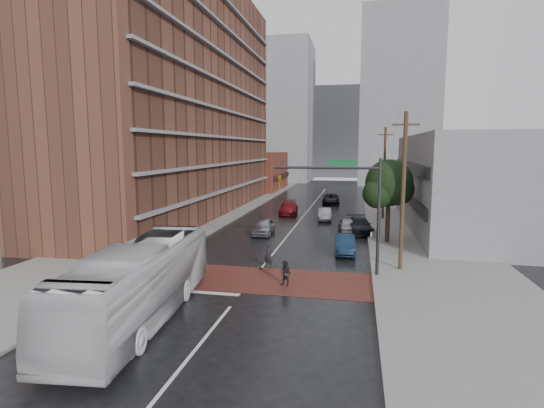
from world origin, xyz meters
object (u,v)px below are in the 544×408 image
at_px(pedestrian_b, 286,274).
at_px(car_travel_b, 324,214).
at_px(car_travel_a, 264,226).
at_px(suv_travel, 331,199).
at_px(car_parked_near, 345,244).
at_px(pedestrian_a, 269,255).
at_px(transit_bus, 140,282).
at_px(car_parked_mid, 360,225).
at_px(car_parked_far, 347,225).
at_px(car_travel_c, 288,208).

bearing_deg(pedestrian_b, car_travel_b, 110.34).
bearing_deg(car_travel_b, car_travel_a, -124.76).
xyz_separation_m(suv_travel, car_parked_near, (2.77, -28.15, -0.03)).
bearing_deg(pedestrian_a, transit_bus, -107.54).
relative_size(pedestrian_b, car_travel_a, 0.35).
xyz_separation_m(car_travel_a, car_parked_mid, (8.53, 2.32, -0.01)).
distance_m(pedestrian_a, suv_travel, 33.25).
xyz_separation_m(transit_bus, car_parked_far, (8.78, 22.19, -1.07)).
xyz_separation_m(pedestrian_a, pedestrian_b, (1.69, -3.40, -0.11)).
height_order(pedestrian_b, suv_travel, pedestrian_b).
bearing_deg(car_parked_far, suv_travel, 90.94).
bearing_deg(suv_travel, car_travel_c, -115.56).
distance_m(suv_travel, car_parked_mid, 20.56).
distance_m(car_travel_b, car_travel_c, 5.66).
distance_m(car_travel_a, suv_travel, 22.99).
height_order(pedestrian_a, car_parked_mid, pedestrian_a).
relative_size(transit_bus, suv_travel, 2.44).
distance_m(pedestrian_a, pedestrian_b, 3.80).
bearing_deg(car_travel_b, car_parked_near, -85.54).
xyz_separation_m(car_travel_b, car_parked_far, (2.62, -6.41, 0.02)).
bearing_deg(car_travel_a, car_parked_mid, 13.28).
bearing_deg(car_travel_c, transit_bus, -97.97).
relative_size(pedestrian_a, pedestrian_b, 1.15).
bearing_deg(car_travel_a, pedestrian_a, -77.73).
height_order(pedestrian_b, car_parked_far, pedestrian_b).
bearing_deg(suv_travel, pedestrian_b, -93.18).
xyz_separation_m(car_parked_mid, car_parked_far, (-1.10, 0.00, -0.04)).
bearing_deg(car_travel_a, pedestrian_b, -74.59).
distance_m(transit_bus, car_parked_far, 23.89).
relative_size(car_travel_a, car_parked_far, 1.07).
distance_m(pedestrian_b, car_parked_far, 16.68).
bearing_deg(car_parked_mid, pedestrian_a, -123.92).
bearing_deg(suv_travel, car_travel_b, -92.12).
distance_m(car_travel_c, suv_travel, 11.25).
xyz_separation_m(suv_travel, car_parked_mid, (3.87, -20.19, -0.00)).
relative_size(car_travel_b, car_parked_mid, 0.81).
bearing_deg(car_parked_far, transit_bus, -118.46).
relative_size(pedestrian_a, car_travel_b, 0.43).
bearing_deg(car_parked_far, pedestrian_b, -107.38).
relative_size(pedestrian_a, car_travel_a, 0.41).
xyz_separation_m(transit_bus, car_travel_c, (1.65, 32.01, -0.99)).
bearing_deg(car_parked_near, pedestrian_a, -136.90).
relative_size(transit_bus, car_parked_mid, 2.56).
height_order(pedestrian_a, pedestrian_b, pedestrian_a).
bearing_deg(pedestrian_a, suv_travel, 92.84).
bearing_deg(car_parked_near, transit_bus, -125.37).
relative_size(car_travel_b, suv_travel, 0.78).
distance_m(car_parked_near, car_parked_far, 7.96).
bearing_deg(car_parked_far, pedestrian_a, -116.88).
bearing_deg(car_parked_near, suv_travel, 91.93).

